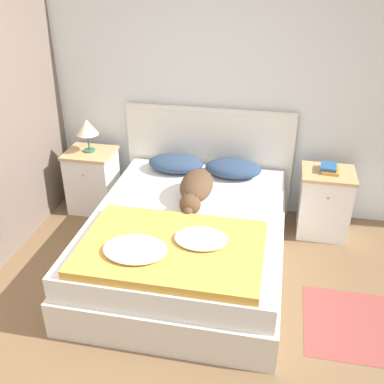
% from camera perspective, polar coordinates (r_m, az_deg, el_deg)
% --- Properties ---
extents(ground_plane, '(16.00, 16.00, 0.00)m').
position_cam_1_polar(ground_plane, '(3.20, -5.41, -20.08)').
color(ground_plane, brown).
extents(wall_back, '(9.00, 0.06, 2.55)m').
position_cam_1_polar(wall_back, '(4.34, 1.90, 13.57)').
color(wall_back, silver).
rests_on(wall_back, ground_plane).
extents(bed, '(1.58, 2.02, 0.50)m').
position_cam_1_polar(bed, '(3.78, -0.61, -6.18)').
color(bed, silver).
rests_on(bed, ground_plane).
extents(headboard, '(1.66, 0.06, 1.07)m').
position_cam_1_polar(headboard, '(4.51, 2.10, 4.43)').
color(headboard, silver).
rests_on(headboard, ground_plane).
extents(nightstand_left, '(0.47, 0.42, 0.64)m').
position_cam_1_polar(nightstand_left, '(4.67, -12.49, 1.46)').
color(nightstand_left, white).
rests_on(nightstand_left, ground_plane).
extents(nightstand_right, '(0.47, 0.42, 0.64)m').
position_cam_1_polar(nightstand_right, '(4.34, 16.44, -1.30)').
color(nightstand_right, white).
rests_on(nightstand_right, ground_plane).
extents(pillow_left, '(0.53, 0.35, 0.15)m').
position_cam_1_polar(pillow_left, '(4.33, -2.08, 3.66)').
color(pillow_left, navy).
rests_on(pillow_left, bed).
extents(pillow_right, '(0.53, 0.35, 0.15)m').
position_cam_1_polar(pillow_right, '(4.25, 5.26, 3.02)').
color(pillow_right, navy).
rests_on(pillow_right, bed).
extents(quilt, '(1.29, 0.88, 0.11)m').
position_cam_1_polar(quilt, '(3.19, -2.80, -7.07)').
color(quilt, gold).
rests_on(quilt, bed).
extents(dog, '(0.28, 0.72, 0.23)m').
position_cam_1_polar(dog, '(3.81, 0.50, 0.47)').
color(dog, brown).
rests_on(dog, bed).
extents(book_stack, '(0.18, 0.21, 0.06)m').
position_cam_1_polar(book_stack, '(4.21, 17.07, 2.89)').
color(book_stack, orange).
rests_on(book_stack, nightstand_right).
extents(table_lamp, '(0.21, 0.21, 0.33)m').
position_cam_1_polar(table_lamp, '(4.46, -13.19, 7.93)').
color(table_lamp, '#336B4C').
rests_on(table_lamp, nightstand_left).
extents(rug, '(1.07, 0.73, 0.00)m').
position_cam_1_polar(rug, '(3.62, 22.72, -15.68)').
color(rug, '#93423D').
rests_on(rug, ground_plane).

